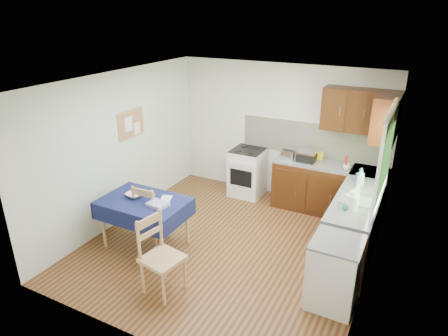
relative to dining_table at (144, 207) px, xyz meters
The scene contains 33 objects.
floor 1.42m from the dining_table, 26.52° to the left, with size 4.20×4.20×0.00m, color #492113.
ceiling 2.23m from the dining_table, 26.52° to the left, with size 4.00×4.20×0.02m, color white.
wall_back 2.95m from the dining_table, 67.14° to the left, with size 4.00×0.02×2.50m, color white.
wall_front 1.99m from the dining_table, 53.95° to the right, with size 4.00×0.02×2.50m, color white.
wall_left 1.20m from the dining_table, 147.51° to the left, with size 0.02×4.20×2.50m, color silver.
wall_right 3.23m from the dining_table, 10.16° to the left, with size 0.02×4.20×2.50m, color white.
base_cabinets 3.08m from the dining_table, 36.24° to the left, with size 1.90×2.30×0.86m.
worktop_back 3.21m from the dining_table, 47.38° to the left, with size 1.90×0.60×0.04m, color slate.
worktop_right 3.08m from the dining_table, 23.21° to the left, with size 0.60×1.70×0.04m, color slate.
worktop_corner 3.68m from the dining_table, 39.91° to the left, with size 0.60×0.60×0.04m, color slate.
splashback 3.23m from the dining_table, 56.19° to the left, with size 2.70×0.02×0.60m, color beige.
upper_cabinets 3.74m from the dining_table, 41.72° to the left, with size 1.20×0.85×0.70m.
stove 2.45m from the dining_table, 75.24° to the left, with size 0.60×0.61×0.92m.
window 3.48m from the dining_table, 22.16° to the left, with size 0.04×1.48×1.26m.
fridge 2.83m from the dining_table, ahead, with size 0.58×0.60×0.89m.
corkboard 1.53m from the dining_table, 134.65° to the left, with size 0.04×0.62×0.47m.
dining_table is the anchor object (origin of this frame).
chair_far 0.20m from the dining_table, 94.08° to the left, with size 0.44×0.44×0.96m.
chair_near 1.11m from the dining_table, 42.73° to the right, with size 0.53×0.53×1.04m.
toaster 2.70m from the dining_table, 57.87° to the left, with size 0.23×0.14×0.18m.
sandwich_press 2.93m from the dining_table, 52.98° to the left, with size 0.31×0.26×0.18m.
sauce_bottle 3.36m from the dining_table, 43.54° to the left, with size 0.05×0.05×0.21m, color red.
yellow_packet 3.19m from the dining_table, 52.24° to the left, with size 0.11×0.07×0.15m, color gold.
dish_rack 3.04m from the dining_table, 21.83° to the left, with size 0.43×0.33×0.20m.
kettle 2.95m from the dining_table, 16.62° to the left, with size 0.17×0.17×0.29m.
cup 3.34m from the dining_table, 42.57° to the left, with size 0.12×0.12×0.09m, color silver.
soap_bottle_a 3.26m from the dining_table, 31.09° to the left, with size 0.11×0.11×0.29m, color white.
soap_bottle_b 3.31m from the dining_table, 33.95° to the left, with size 0.09×0.09×0.20m, color #1C6AA7.
soap_bottle_c 2.89m from the dining_table, 16.30° to the left, with size 0.12×0.12×0.16m, color #268C42.
plate_bowl 0.24m from the dining_table, 168.25° to the left, with size 0.25×0.25×0.06m, color beige.
book 0.28m from the dining_table, 37.38° to the left, with size 0.16×0.22×0.02m, color white.
spice_jar 0.22m from the dining_table, 45.47° to the left, with size 0.04×0.04×0.09m, color green.
tea_towel 0.32m from the dining_table, ahead, with size 0.28×0.22×0.05m, color navy.
Camera 1 is at (2.35, -4.67, 3.41)m, focal length 32.00 mm.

